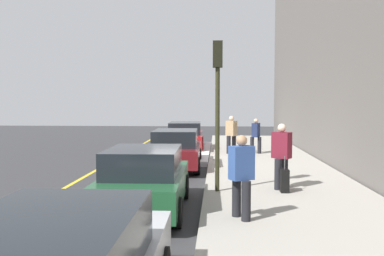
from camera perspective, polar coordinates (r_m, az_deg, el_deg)
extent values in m
plane|color=#333335|center=(16.73, -1.24, -5.31)|extent=(56.00, 56.00, 0.00)
cube|color=#A39E93|center=(16.78, 10.11, -5.08)|extent=(28.00, 4.60, 0.15)
cube|color=gold|center=(17.29, -11.91, -5.08)|extent=(28.00, 0.14, 0.01)
cube|color=white|center=(20.83, 1.63, -3.25)|extent=(8.31, 0.56, 0.22)
cube|color=black|center=(4.38, -18.45, -14.76)|extent=(2.34, 1.63, 0.60)
cylinder|color=black|center=(11.55, -9.48, -7.76)|extent=(0.64, 0.23, 0.64)
cylinder|color=black|center=(11.33, -1.06, -7.94)|extent=(0.64, 0.23, 0.64)
cylinder|color=black|center=(9.07, -12.99, -10.95)|extent=(0.64, 0.23, 0.64)
cylinder|color=black|center=(8.78, -2.14, -11.34)|extent=(0.64, 0.23, 0.64)
cube|color=#1E512D|center=(10.08, -6.34, -7.82)|extent=(4.26, 1.87, 0.64)
cube|color=black|center=(9.77, -6.56, -4.49)|extent=(2.23, 1.64, 0.60)
cylinder|color=black|center=(17.73, -4.54, -3.77)|extent=(0.64, 0.23, 0.64)
cylinder|color=black|center=(17.61, 0.91, -3.81)|extent=(0.64, 0.23, 0.64)
cylinder|color=black|center=(15.08, -5.76, -5.07)|extent=(0.64, 0.23, 0.64)
cylinder|color=black|center=(14.94, 0.66, -5.13)|extent=(0.64, 0.23, 0.64)
cube|color=maroon|center=(16.28, -2.17, -3.45)|extent=(4.39, 1.89, 0.64)
cube|color=black|center=(16.00, -2.23, -1.34)|extent=(2.29, 1.65, 0.60)
cylinder|color=black|center=(23.80, -2.79, -1.89)|extent=(0.65, 0.24, 0.64)
cylinder|color=black|center=(23.74, 1.26, -1.91)|extent=(0.65, 0.24, 0.64)
cylinder|color=black|center=(20.97, -3.36, -2.63)|extent=(0.65, 0.24, 0.64)
cylinder|color=black|center=(20.90, 1.24, -2.65)|extent=(0.65, 0.24, 0.64)
cube|color=maroon|center=(22.31, -0.91, -1.55)|extent=(4.67, 1.97, 0.64)
cube|color=black|center=(22.03, -0.93, 0.00)|extent=(2.45, 1.69, 0.60)
cylinder|color=black|center=(9.10, 6.03, -9.27)|extent=(0.19, 0.19, 0.82)
cylinder|color=black|center=(8.78, 7.31, -9.75)|extent=(0.19, 0.19, 0.82)
cube|color=#335193|center=(8.80, 6.69, -4.69)|extent=(0.48, 0.55, 0.70)
sphere|color=tan|center=(8.74, 6.72, -1.69)|extent=(0.23, 0.23, 0.23)
cylinder|color=black|center=(20.21, 8.11, -2.28)|extent=(0.18, 0.18, 0.77)
cylinder|color=black|center=(20.10, 9.08, -2.32)|extent=(0.18, 0.18, 0.77)
cube|color=#1E284C|center=(20.09, 8.61, -0.28)|extent=(0.52, 0.43, 0.66)
sphere|color=#D8AD8C|center=(20.07, 8.62, 0.96)|extent=(0.21, 0.21, 0.21)
cylinder|color=black|center=(20.17, 5.68, -2.19)|extent=(0.19, 0.19, 0.83)
cylinder|color=black|center=(19.88, 4.96, -2.27)|extent=(0.19, 0.19, 0.83)
cube|color=tan|center=(19.96, 5.34, -0.04)|extent=(0.54, 0.55, 0.71)
sphere|color=beige|center=(19.94, 5.34, 1.31)|extent=(0.23, 0.23, 0.23)
cylinder|color=black|center=(11.97, 11.53, -6.13)|extent=(0.20, 0.20, 0.85)
cylinder|color=black|center=(12.33, 12.36, -5.86)|extent=(0.20, 0.20, 0.85)
cube|color=maroon|center=(12.04, 12.00, -2.28)|extent=(0.53, 0.58, 0.73)
sphere|color=beige|center=(12.00, 12.03, 0.01)|extent=(0.24, 0.24, 0.24)
cylinder|color=#2D2D19|center=(11.43, 3.45, -0.23)|extent=(0.12, 0.12, 3.35)
cube|color=black|center=(11.48, 3.49, 9.90)|extent=(0.26, 0.26, 0.70)
sphere|color=red|center=(11.65, 3.49, 10.84)|extent=(0.14, 0.14, 0.14)
sphere|color=orange|center=(11.62, 3.49, 9.77)|extent=(0.14, 0.14, 0.14)
sphere|color=green|center=(11.60, 3.48, 8.69)|extent=(0.14, 0.14, 0.14)
cube|color=black|center=(11.70, 12.37, -6.97)|extent=(0.34, 0.22, 0.61)
cylinder|color=#4C4C4C|center=(11.62, 12.40, -4.60)|extent=(0.03, 0.03, 0.36)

